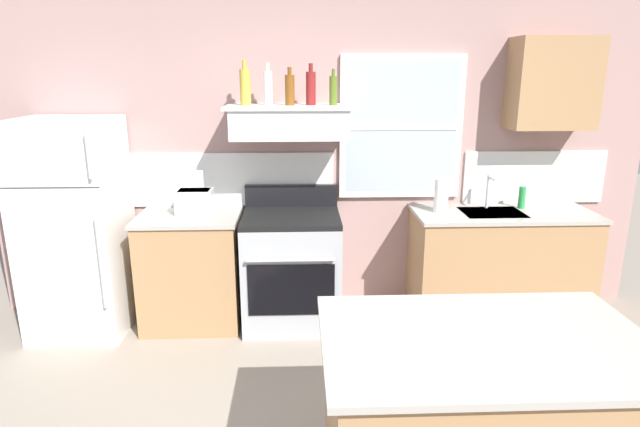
% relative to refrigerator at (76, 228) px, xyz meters
% --- Properties ---
extents(back_wall, '(5.40, 0.11, 2.70)m').
position_rel_refrigerator_xyz_m(back_wall, '(1.93, 0.39, 0.52)').
color(back_wall, gray).
rests_on(back_wall, ground_plane).
extents(refrigerator, '(0.70, 0.72, 1.66)m').
position_rel_refrigerator_xyz_m(refrigerator, '(0.00, 0.00, 0.00)').
color(refrigerator, white).
rests_on(refrigerator, ground_plane).
extents(counter_left_of_stove, '(0.79, 0.63, 0.91)m').
position_rel_refrigerator_xyz_m(counter_left_of_stove, '(0.85, 0.06, -0.38)').
color(counter_left_of_stove, '#9E754C').
rests_on(counter_left_of_stove, ground_plane).
extents(toaster, '(0.30, 0.20, 0.19)m').
position_rel_refrigerator_xyz_m(toaster, '(0.90, 0.10, 0.18)').
color(toaster, silver).
rests_on(toaster, counter_left_of_stove).
extents(stove_range, '(0.76, 0.69, 1.09)m').
position_rel_refrigerator_xyz_m(stove_range, '(1.65, 0.02, -0.37)').
color(stove_range, '#9EA0A5').
rests_on(stove_range, ground_plane).
extents(range_hood_shelf, '(0.96, 0.52, 0.24)m').
position_rel_refrigerator_xyz_m(range_hood_shelf, '(1.65, 0.12, 0.79)').
color(range_hood_shelf, silver).
extents(bottle_champagne_gold_foil, '(0.08, 0.08, 0.33)m').
position_rel_refrigerator_xyz_m(bottle_champagne_gold_foil, '(1.32, 0.11, 1.05)').
color(bottle_champagne_gold_foil, '#B29333').
rests_on(bottle_champagne_gold_foil, range_hood_shelf).
extents(bottle_clear_tall, '(0.06, 0.06, 0.31)m').
position_rel_refrigerator_xyz_m(bottle_clear_tall, '(1.49, 0.13, 1.04)').
color(bottle_clear_tall, silver).
rests_on(bottle_clear_tall, range_hood_shelf).
extents(bottle_amber_wine, '(0.07, 0.07, 0.28)m').
position_rel_refrigerator_xyz_m(bottle_amber_wine, '(1.65, 0.10, 1.03)').
color(bottle_amber_wine, brown).
rests_on(bottle_amber_wine, range_hood_shelf).
extents(bottle_red_label_wine, '(0.07, 0.07, 0.31)m').
position_rel_refrigerator_xyz_m(bottle_red_label_wine, '(1.81, 0.12, 1.04)').
color(bottle_red_label_wine, maroon).
rests_on(bottle_red_label_wine, range_hood_shelf).
extents(bottle_olive_oil_square, '(0.06, 0.06, 0.27)m').
position_rel_refrigerator_xyz_m(bottle_olive_oil_square, '(1.98, 0.09, 1.02)').
color(bottle_olive_oil_square, '#4C601E').
rests_on(bottle_olive_oil_square, range_hood_shelf).
extents(counter_right_with_sink, '(1.43, 0.63, 0.91)m').
position_rel_refrigerator_xyz_m(counter_right_with_sink, '(3.35, 0.06, -0.38)').
color(counter_right_with_sink, '#9E754C').
rests_on(counter_right_with_sink, ground_plane).
extents(sink_faucet, '(0.03, 0.17, 0.28)m').
position_rel_refrigerator_xyz_m(sink_faucet, '(3.25, 0.16, 0.25)').
color(sink_faucet, silver).
rests_on(sink_faucet, counter_right_with_sink).
extents(paper_towel_roll, '(0.11, 0.11, 0.27)m').
position_rel_refrigerator_xyz_m(paper_towel_roll, '(2.84, 0.06, 0.21)').
color(paper_towel_roll, white).
rests_on(paper_towel_roll, counter_right_with_sink).
extents(dish_soap_bottle, '(0.06, 0.06, 0.18)m').
position_rel_refrigerator_xyz_m(dish_soap_bottle, '(3.53, 0.16, 0.17)').
color(dish_soap_bottle, '#268C3F').
rests_on(dish_soap_bottle, counter_right_with_sink).
extents(upper_cabinet_right, '(0.64, 0.32, 0.70)m').
position_rel_refrigerator_xyz_m(upper_cabinet_right, '(3.70, 0.20, 1.07)').
color(upper_cabinet_right, '#9E754C').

